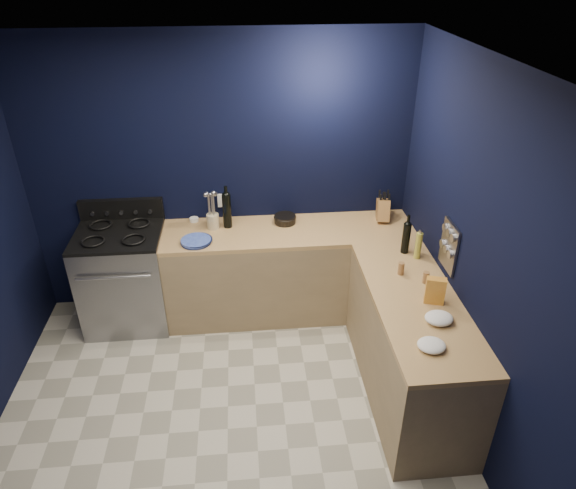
{
  "coord_description": "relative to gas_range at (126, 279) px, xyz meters",
  "views": [
    {
      "loc": [
        0.21,
        -2.68,
        3.16
      ],
      "look_at": [
        0.55,
        1.0,
        1.0
      ],
      "focal_mm": 32.11,
      "sensor_mm": 36.0,
      "label": 1
    }
  ],
  "objects": [
    {
      "name": "wall_back",
      "position": [
        0.93,
        0.34,
        0.84
      ],
      "size": [
        3.5,
        0.02,
        2.6
      ],
      "primitive_type": "cube",
      "color": "black",
      "rests_on": "ground"
    },
    {
      "name": "ceiling",
      "position": [
        0.93,
        -1.42,
        2.15
      ],
      "size": [
        3.5,
        3.5,
        0.02
      ],
      "primitive_type": "cube",
      "color": "silver",
      "rests_on": "ground"
    },
    {
      "name": "wall_outlet",
      "position": [
        0.93,
        0.32,
        0.62
      ],
      "size": [
        0.09,
        0.02,
        0.13
      ],
      "primitive_type": "cube",
      "color": "white",
      "rests_on": "wall_back"
    },
    {
      "name": "spice_panel",
      "position": [
        2.67,
        -0.87,
        0.72
      ],
      "size": [
        0.02,
        0.28,
        0.38
      ],
      "primitive_type": "cube",
      "color": "gray",
      "rests_on": "wall_right"
    },
    {
      "name": "oven_door",
      "position": [
        0.0,
        -0.32,
        -0.01
      ],
      "size": [
        0.59,
        0.02,
        0.42
      ],
      "primitive_type": "cube",
      "color": "black",
      "rests_on": "gas_range"
    },
    {
      "name": "spice_jar_far",
      "position": [
        2.5,
        -0.93,
        0.49
      ],
      "size": [
        0.06,
        0.06,
        0.09
      ],
      "primitive_type": "cylinder",
      "rotation": [
        0.0,
        0.0,
        -0.19
      ],
      "color": "olive",
      "rests_on": "top_right"
    },
    {
      "name": "cab_right",
      "position": [
        2.37,
        -1.13,
        -0.03
      ],
      "size": [
        0.63,
        1.67,
        0.86
      ],
      "primitive_type": "cube",
      "color": "#957C57",
      "rests_on": "floor"
    },
    {
      "name": "crouton_bag",
      "position": [
        2.47,
        -1.18,
        0.54
      ],
      "size": [
        0.15,
        0.1,
        0.21
      ],
      "primitive_type": "cube",
      "rotation": [
        0.0,
        0.0,
        -0.31
      ],
      "color": "#AF2818",
      "rests_on": "top_right"
    },
    {
      "name": "plate_stack",
      "position": [
        0.7,
        -0.14,
        0.46
      ],
      "size": [
        0.34,
        0.34,
        0.03
      ],
      "primitive_type": "cylinder",
      "rotation": [
        0.0,
        0.0,
        0.34
      ],
      "color": "#3042AB",
      "rests_on": "top_back"
    },
    {
      "name": "wall_right",
      "position": [
        2.69,
        -1.42,
        0.84
      ],
      "size": [
        0.02,
        3.5,
        2.6
      ],
      "primitive_type": "cube",
      "color": "black",
      "rests_on": "ground"
    },
    {
      "name": "towel_end",
      "position": [
        2.29,
        -1.66,
        0.47
      ],
      "size": [
        0.19,
        0.18,
        0.06
      ],
      "primitive_type": "ellipsoid",
      "rotation": [
        0.0,
        0.0,
        -0.06
      ],
      "color": "white",
      "rests_on": "top_right"
    },
    {
      "name": "top_back",
      "position": [
        1.53,
        0.02,
        0.42
      ],
      "size": [
        2.3,
        0.63,
        0.04
      ],
      "primitive_type": "cube",
      "color": "olive",
      "rests_on": "cab_back"
    },
    {
      "name": "backguard",
      "position": [
        0.0,
        0.3,
        0.58
      ],
      "size": [
        0.76,
        0.06,
        0.2
      ],
      "primitive_type": "cube",
      "color": "black",
      "rests_on": "gas_range"
    },
    {
      "name": "ramekin",
      "position": [
        0.65,
        0.27,
        0.46
      ],
      "size": [
        0.09,
        0.09,
        0.03
      ],
      "primitive_type": "cylinder",
      "rotation": [
        0.0,
        0.0,
        0.04
      ],
      "color": "white",
      "rests_on": "top_back"
    },
    {
      "name": "cooktop",
      "position": [
        0.0,
        0.0,
        0.48
      ],
      "size": [
        0.76,
        0.66,
        0.03
      ],
      "primitive_type": "cube",
      "color": "black",
      "rests_on": "gas_range"
    },
    {
      "name": "lemon_basket",
      "position": [
        1.51,
        0.16,
        0.48
      ],
      "size": [
        0.24,
        0.24,
        0.08
      ],
      "primitive_type": "cylinder",
      "rotation": [
        0.0,
        0.0,
        -0.24
      ],
      "color": "black",
      "rests_on": "top_back"
    },
    {
      "name": "spice_jar_near",
      "position": [
        2.34,
        -0.79,
        0.49
      ],
      "size": [
        0.06,
        0.06,
        0.1
      ],
      "primitive_type": "cylinder",
      "rotation": [
        0.0,
        0.0,
        -0.33
      ],
      "color": "olive",
      "rests_on": "top_right"
    },
    {
      "name": "floor",
      "position": [
        0.93,
        -1.42,
        -0.47
      ],
      "size": [
        3.5,
        3.5,
        0.02
      ],
      "primitive_type": "cube",
      "color": "beige",
      "rests_on": "ground"
    },
    {
      "name": "utensil_crock",
      "position": [
        0.84,
        0.12,
        0.51
      ],
      "size": [
        0.14,
        0.14,
        0.14
      ],
      "primitive_type": "cylinder",
      "rotation": [
        0.0,
        0.0,
        -0.25
      ],
      "color": "beige",
      "rests_on": "top_back"
    },
    {
      "name": "knife_block",
      "position": [
        2.43,
        0.14,
        0.54
      ],
      "size": [
        0.15,
        0.25,
        0.25
      ],
      "primitive_type": "cube",
      "rotation": [
        -0.31,
        0.0,
        -0.16
      ],
      "color": "olive",
      "rests_on": "top_back"
    },
    {
      "name": "gas_range",
      "position": [
        0.0,
        0.0,
        0.0
      ],
      "size": [
        0.76,
        0.66,
        0.92
      ],
      "primitive_type": "cube",
      "color": "gray",
      "rests_on": "floor"
    },
    {
      "name": "oil_bottle",
      "position": [
        2.54,
        -0.57,
        0.56
      ],
      "size": [
        0.06,
        0.06,
        0.23
      ],
      "primitive_type": "cylinder",
      "rotation": [
        0.0,
        0.0,
        0.11
      ],
      "color": "#A6A33A",
      "rests_on": "top_right"
    },
    {
      "name": "towel_front",
      "position": [
        2.43,
        -1.41,
        0.47
      ],
      "size": [
        0.23,
        0.21,
        0.07
      ],
      "primitive_type": "ellipsoid",
      "rotation": [
        0.0,
        0.0,
        -0.27
      ],
      "color": "white",
      "rests_on": "top_right"
    },
    {
      "name": "wine_bottle_right",
      "position": [
        2.47,
        -0.47,
        0.58
      ],
      "size": [
        0.07,
        0.07,
        0.27
      ],
      "primitive_type": "cylinder",
      "rotation": [
        0.0,
        0.0,
        0.11
      ],
      "color": "black",
      "rests_on": "top_right"
    },
    {
      "name": "cab_back",
      "position": [
        1.53,
        0.02,
        -0.03
      ],
      "size": [
        2.3,
        0.63,
        0.86
      ],
      "primitive_type": "cube",
      "color": "#957C57",
      "rests_on": "floor"
    },
    {
      "name": "wine_bottle_back",
      "position": [
        0.97,
        0.13,
        0.6
      ],
      "size": [
        0.09,
        0.09,
        0.32
      ],
      "primitive_type": "cylinder",
      "rotation": [
        0.0,
        0.0,
        -0.11
      ],
      "color": "black",
      "rests_on": "top_back"
    },
    {
      "name": "top_right",
      "position": [
        2.37,
        -1.13,
        0.42
      ],
      "size": [
        0.63,
        1.67,
        0.04
      ],
      "primitive_type": "cube",
      "color": "olive",
      "rests_on": "cab_right"
    }
  ]
}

